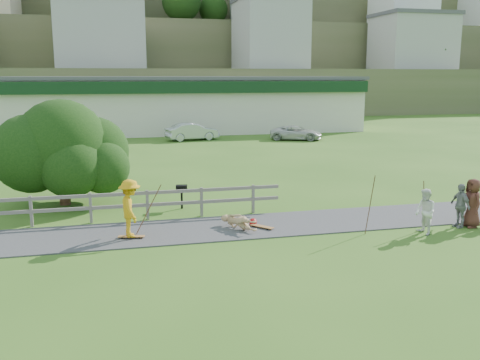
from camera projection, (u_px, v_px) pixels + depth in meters
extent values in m
plane|color=#345F1B|center=(219.00, 242.00, 16.92)|extent=(260.00, 260.00, 0.00)
cube|color=#353537|center=(211.00, 229.00, 18.34)|extent=(34.00, 3.00, 0.04)
cube|color=#6A645D|center=(31.00, 211.00, 18.55)|extent=(0.10, 0.10, 1.10)
cube|color=#6A645D|center=(91.00, 208.00, 19.02)|extent=(0.10, 0.10, 1.10)
cube|color=#6A645D|center=(147.00, 205.00, 19.49)|extent=(0.10, 0.10, 1.10)
cube|color=#6A645D|center=(201.00, 202.00, 19.96)|extent=(0.10, 0.10, 1.10)
cube|color=#6A645D|center=(253.00, 199.00, 20.43)|extent=(0.10, 0.10, 1.10)
cube|color=#6A645D|center=(75.00, 197.00, 18.82)|extent=(15.00, 0.08, 0.12)
cube|color=#6A645D|center=(76.00, 209.00, 18.90)|extent=(15.00, 0.08, 0.12)
cube|color=silver|center=(186.00, 105.00, 50.75)|extent=(32.00, 10.00, 4.80)
cube|color=#123218|center=(194.00, 87.00, 45.45)|extent=(32.00, 0.60, 1.00)
cube|color=#4F4F54|center=(186.00, 78.00, 50.26)|extent=(32.50, 10.50, 0.30)
cube|color=#4E5733|center=(133.00, 93.00, 68.75)|extent=(220.00, 14.00, 6.00)
cube|color=beige|center=(131.00, 41.00, 67.50)|extent=(10.00, 9.00, 7.00)
cube|color=#4F4F54|center=(130.00, 10.00, 66.78)|extent=(10.40, 9.40, 0.50)
cube|color=#4E5733|center=(128.00, 67.00, 80.47)|extent=(220.00, 14.00, 13.00)
cube|color=#4E5733|center=(124.00, 44.00, 92.09)|extent=(220.00, 14.00, 21.00)
cube|color=#4E5733|center=(121.00, 24.00, 103.61)|extent=(220.00, 14.00, 30.00)
cube|color=#4E5733|center=(119.00, 6.00, 115.99)|extent=(220.00, 14.00, 40.00)
imported|color=orange|center=(130.00, 211.00, 17.07)|extent=(0.83, 1.28, 1.86)
imported|color=tan|center=(239.00, 222.00, 18.23)|extent=(1.51, 1.08, 0.56)
imported|color=white|center=(425.00, 212.00, 17.65)|extent=(0.61, 0.77, 1.53)
imported|color=gray|center=(460.00, 206.00, 18.48)|extent=(0.44, 0.93, 1.54)
imported|color=#502720|center=(472.00, 203.00, 18.49)|extent=(0.57, 0.85, 1.71)
imported|color=#B8BAC0|center=(192.00, 132.00, 43.43)|extent=(4.47, 2.38, 1.40)
imported|color=silver|center=(296.00, 133.00, 43.64)|extent=(4.64, 3.43, 1.17)
sphere|color=#B10F12|center=(253.00, 222.00, 18.73)|extent=(0.28, 0.28, 0.28)
cylinder|color=#533121|center=(148.00, 207.00, 17.59)|extent=(0.03, 0.03, 1.88)
cylinder|color=#533121|center=(370.00, 205.00, 17.64)|extent=(0.03, 0.03, 2.00)
cylinder|color=#533121|center=(424.00, 206.00, 18.12)|extent=(0.03, 0.03, 1.71)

